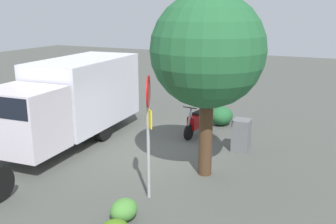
{
  "coord_description": "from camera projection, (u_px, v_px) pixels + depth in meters",
  "views": [
    {
      "loc": [
        10.31,
        5.1,
        4.57
      ],
      "look_at": [
        -0.22,
        0.1,
        1.5
      ],
      "focal_mm": 41.89,
      "sensor_mm": 36.0,
      "label": 1
    }
  ],
  "objects": [
    {
      "name": "ground_plane",
      "position": [
        162.0,
        159.0,
        12.28
      ],
      "size": [
        60.0,
        60.0,
        0.0
      ],
      "primitive_type": "plane",
      "color": "#4B4D47"
    },
    {
      "name": "box_truck_near",
      "position": [
        69.0,
        98.0,
        13.52
      ],
      "size": [
        8.17,
        2.69,
        2.84
      ],
      "rotation": [
        0.0,
        0.0,
        0.06
      ],
      "color": "black",
      "rests_on": "ground"
    },
    {
      "name": "motorcycle",
      "position": [
        198.0,
        122.0,
        14.53
      ],
      "size": [
        1.81,
        0.6,
        1.2
      ],
      "rotation": [
        0.0,
        0.0,
        -0.14
      ],
      "color": "black",
      "rests_on": "ground"
    },
    {
      "name": "stop_sign",
      "position": [
        148.0,
        118.0,
        9.28
      ],
      "size": [
        0.71,
        0.33,
        3.09
      ],
      "color": "#9E9EA3",
      "rests_on": "ground"
    },
    {
      "name": "street_tree",
      "position": [
        208.0,
        51.0,
        10.32
      ],
      "size": [
        3.08,
        3.08,
        5.06
      ],
      "color": "#47301E",
      "rests_on": "ground"
    },
    {
      "name": "utility_cabinet",
      "position": [
        241.0,
        135.0,
        12.93
      ],
      "size": [
        0.6,
        0.56,
        1.07
      ],
      "primitive_type": "cube",
      "rotation": [
        0.0,
        0.0,
        0.03
      ],
      "color": "slate",
      "rests_on": "ground"
    },
    {
      "name": "bike_rack_hoop",
      "position": [
        242.0,
        133.0,
        14.86
      ],
      "size": [
        0.85,
        0.07,
        0.85
      ],
      "primitive_type": "torus",
      "rotation": [
        1.57,
        0.0,
        0.02
      ],
      "color": "#B7B7BC",
      "rests_on": "ground"
    },
    {
      "name": "shrub_near_sign",
      "position": [
        124.0,
        210.0,
        8.72
      ],
      "size": [
        0.71,
        0.58,
        0.48
      ],
      "primitive_type": "ellipsoid",
      "color": "#498737",
      "rests_on": "ground"
    },
    {
      "name": "shrub_by_tree",
      "position": [
        221.0,
        116.0,
        15.87
      ],
      "size": [
        1.1,
        0.9,
        0.75
      ],
      "primitive_type": "ellipsoid",
      "color": "#235B30",
      "rests_on": "ground"
    }
  ]
}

